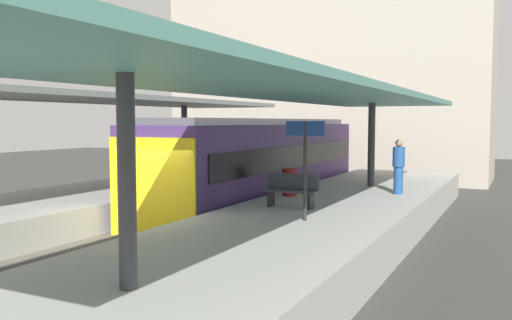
# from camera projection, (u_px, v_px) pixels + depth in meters

# --- Properties ---
(ground_plane) EXTENTS (80.00, 80.00, 0.00)m
(ground_plane) POSITION_uv_depth(u_px,v_px,m) (138.00, 252.00, 13.20)
(ground_plane) COLOR #383835
(platform_left) EXTENTS (4.40, 28.00, 1.00)m
(platform_left) POSITION_uv_depth(u_px,v_px,m) (28.00, 219.00, 14.85)
(platform_left) COLOR #9E9E99
(platform_left) RESTS_ON ground_plane
(platform_right) EXTENTS (4.40, 28.00, 1.00)m
(platform_right) POSITION_uv_depth(u_px,v_px,m) (279.00, 248.00, 11.48)
(platform_right) COLOR #9E9E99
(platform_right) RESTS_ON ground_plane
(track_ballast) EXTENTS (3.20, 28.00, 0.20)m
(track_ballast) POSITION_uv_depth(u_px,v_px,m) (138.00, 248.00, 13.19)
(track_ballast) COLOR #59544C
(track_ballast) RESTS_ON ground_plane
(rail_near_side) EXTENTS (0.08, 28.00, 0.14)m
(rail_near_side) POSITION_uv_depth(u_px,v_px,m) (115.00, 238.00, 13.50)
(rail_near_side) COLOR slate
(rail_near_side) RESTS_ON track_ballast
(rail_far_side) EXTENTS (0.08, 28.00, 0.14)m
(rail_far_side) POSITION_uv_depth(u_px,v_px,m) (162.00, 244.00, 12.86)
(rail_far_side) COLOR slate
(rail_far_side) RESTS_ON track_ballast
(commuter_train) EXTENTS (2.78, 12.77, 3.10)m
(commuter_train) POSITION_uv_depth(u_px,v_px,m) (261.00, 163.00, 19.25)
(commuter_train) COLOR #472D6B
(commuter_train) RESTS_ON track_ballast
(canopy_left) EXTENTS (4.18, 21.00, 3.01)m
(canopy_left) POSITION_uv_depth(u_px,v_px,m) (64.00, 98.00, 15.86)
(canopy_left) COLOR #333335
(canopy_left) RESTS_ON platform_left
(canopy_right) EXTENTS (4.18, 21.00, 2.98)m
(canopy_right) POSITION_uv_depth(u_px,v_px,m) (304.00, 93.00, 12.49)
(canopy_right) COLOR #333335
(canopy_right) RESTS_ON platform_right
(platform_bench) EXTENTS (1.40, 0.41, 0.86)m
(platform_bench) POSITION_uv_depth(u_px,v_px,m) (292.00, 189.00, 13.76)
(platform_bench) COLOR black
(platform_bench) RESTS_ON platform_right
(platform_sign) EXTENTS (0.90, 0.08, 2.21)m
(platform_sign) POSITION_uv_depth(u_px,v_px,m) (305.00, 148.00, 11.81)
(platform_sign) COLOR #262628
(platform_sign) RESTS_ON platform_right
(litter_bin) EXTENTS (0.44, 0.44, 0.80)m
(litter_bin) POSITION_uv_depth(u_px,v_px,m) (290.00, 182.00, 15.96)
(litter_bin) COLOR maroon
(litter_bin) RESTS_ON platform_right
(passenger_mid_platform) EXTENTS (0.36, 0.36, 1.65)m
(passenger_mid_platform) POSITION_uv_depth(u_px,v_px,m) (399.00, 166.00, 16.24)
(passenger_mid_platform) COLOR navy
(passenger_mid_platform) RESTS_ON platform_right
(station_building_backdrop) EXTENTS (18.00, 6.00, 11.00)m
(station_building_backdrop) POSITION_uv_depth(u_px,v_px,m) (328.00, 82.00, 31.55)
(station_building_backdrop) COLOR #A89E8E
(station_building_backdrop) RESTS_ON ground_plane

